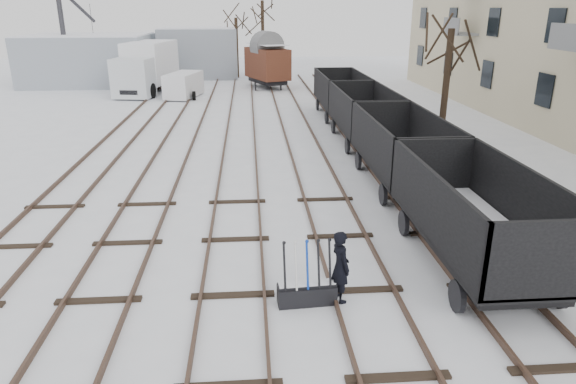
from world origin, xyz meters
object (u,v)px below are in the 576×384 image
at_px(ground_frame, 307,292).
at_px(panel_van, 184,85).
at_px(freight_wagon_a, 474,230).
at_px(lorry, 147,67).
at_px(crane, 68,58).
at_px(box_van_wagon, 267,63).
at_px(worker, 340,266).

distance_m(ground_frame, panel_van, 28.89).
bearing_deg(freight_wagon_a, lorry, 114.13).
xyz_separation_m(freight_wagon_a, crane, (-20.57, 34.09, 1.22)).
bearing_deg(freight_wagon_a, crane, 121.10).
relative_size(freight_wagon_a, box_van_wagon, 1.23).
distance_m(lorry, crane, 8.66).
xyz_separation_m(box_van_wagon, crane, (-16.60, 2.91, 0.18)).
height_order(panel_van, crane, crane).
relative_size(freight_wagon_a, crane, 0.75).
height_order(freight_wagon_a, lorry, lorry).
height_order(ground_frame, box_van_wagon, box_van_wagon).
height_order(freight_wagon_a, panel_van, freight_wagon_a).
distance_m(freight_wagon_a, crane, 39.83).
distance_m(ground_frame, crane, 39.12).
bearing_deg(worker, panel_van, -4.81).
bearing_deg(worker, box_van_wagon, -17.38).
relative_size(ground_frame, panel_van, 0.35).
height_order(ground_frame, crane, crane).
height_order(box_van_wagon, lorry, lorry).
relative_size(ground_frame, box_van_wagon, 0.29).
bearing_deg(ground_frame, panel_van, 97.49).
distance_m(ground_frame, freight_wagon_a, 4.64).
bearing_deg(lorry, freight_wagon_a, -56.14).
bearing_deg(ground_frame, lorry, 101.76).
distance_m(worker, lorry, 32.35).
bearing_deg(worker, lorry, -0.72).
bearing_deg(crane, worker, -40.35).
xyz_separation_m(worker, crane, (-16.97, 35.44, 1.36)).
bearing_deg(box_van_wagon, panel_van, -166.71).
height_order(box_van_wagon, panel_van, box_van_wagon).
xyz_separation_m(worker, freight_wagon_a, (3.60, 1.35, 0.14)).
height_order(freight_wagon_a, crane, crane).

